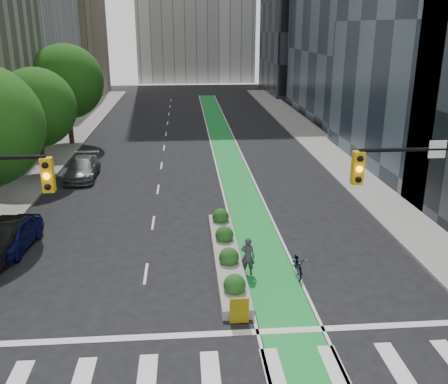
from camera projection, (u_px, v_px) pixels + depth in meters
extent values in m
plane|color=black|center=(209.00, 355.00, 16.61)|extent=(160.00, 160.00, 0.00)
cube|color=gray|center=(43.00, 164.00, 39.32)|extent=(3.60, 90.00, 0.15)
cube|color=gray|center=(336.00, 158.00, 41.12)|extent=(3.60, 90.00, 0.15)
cube|color=green|center=(225.00, 147.00, 45.20)|extent=(2.20, 70.00, 0.01)
cube|color=tan|center=(49.00, 7.00, 73.35)|extent=(14.00, 16.00, 26.00)
cube|color=black|center=(313.00, 1.00, 77.97)|extent=(14.00, 18.00, 28.00)
cylinder|color=black|center=(40.00, 146.00, 35.86)|extent=(0.44, 0.44, 4.48)
sphere|color=#1A450E|center=(36.00, 108.00, 34.99)|extent=(5.60, 5.60, 5.60)
cylinder|color=black|center=(69.00, 117.00, 45.20)|extent=(0.44, 0.44, 5.15)
sphere|color=#1A450E|center=(66.00, 82.00, 44.21)|extent=(6.60, 6.60, 6.60)
cube|color=gold|center=(48.00, 175.00, 14.74)|extent=(0.34, 0.28, 1.05)
sphere|color=orange|center=(46.00, 176.00, 14.59)|extent=(0.20, 0.20, 0.20)
cylinder|color=black|center=(445.00, 149.00, 15.49)|extent=(5.50, 0.12, 0.12)
cube|color=gold|center=(358.00, 168.00, 15.46)|extent=(0.34, 0.28, 1.05)
sphere|color=orange|center=(359.00, 169.00, 15.31)|extent=(0.20, 0.20, 0.20)
cube|color=white|center=(437.00, 149.00, 15.44)|extent=(0.55, 0.04, 0.55)
cube|color=gray|center=(227.00, 257.00, 23.26)|extent=(1.20, 10.00, 0.40)
cube|color=yellow|center=(239.00, 310.00, 18.23)|extent=(0.70, 0.12, 1.00)
sphere|color=#194C19|center=(235.00, 285.00, 19.80)|extent=(0.90, 0.90, 0.90)
sphere|color=#194C19|center=(229.00, 257.00, 22.17)|extent=(0.90, 0.90, 0.90)
sphere|color=#194C19|center=(224.00, 235.00, 24.53)|extent=(0.90, 0.90, 0.90)
sphere|color=#194C19|center=(221.00, 217.00, 26.89)|extent=(0.90, 0.90, 0.90)
imported|color=gray|center=(298.00, 264.00, 21.92)|extent=(0.74, 1.84, 0.95)
imported|color=#37313B|center=(248.00, 256.00, 21.82)|extent=(0.74, 0.63, 1.72)
imported|color=#0D114F|center=(13.00, 235.00, 24.31)|extent=(2.19, 4.50, 1.48)
imported|color=black|center=(0.00, 240.00, 23.62)|extent=(2.01, 4.99, 1.61)
imported|color=#56585A|center=(82.00, 168.00, 35.71)|extent=(2.15, 5.10, 1.47)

